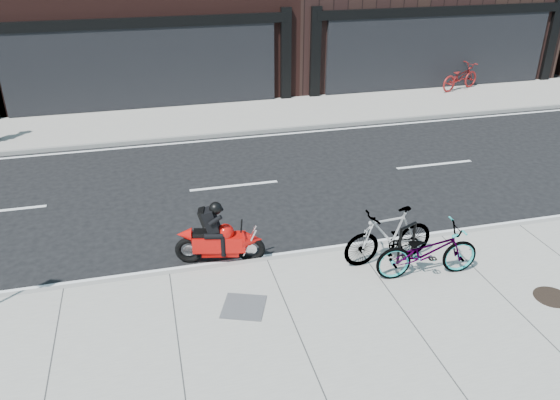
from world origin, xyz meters
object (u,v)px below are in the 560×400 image
object	(u,v)px
bike_rack	(407,240)
manhole_cover	(552,297)
bicycle_rear	(389,235)
motorcycle	(223,238)
utility_grate	(244,307)
bicycle_far	(460,77)
bicycle_front	(427,251)

from	to	relation	value
bike_rack	manhole_cover	xyz separation A→B (m)	(2.10, -1.84, -0.49)
bicycle_rear	motorcycle	xyz separation A→B (m)	(-3.23, 0.98, -0.15)
bicycle_rear	utility_grate	distance (m)	3.31
bicycle_rear	bicycle_far	size ratio (longest dim) A/B	0.96
bicycle_rear	motorcycle	distance (m)	3.38
utility_grate	bike_rack	bearing A→B (deg)	11.39
motorcycle	manhole_cover	world-z (taller)	motorcycle
bike_rack	bicycle_front	size ratio (longest dim) A/B	0.41
bicycle_far	utility_grate	world-z (taller)	bicycle_far
manhole_cover	bicycle_front	bearing A→B (deg)	146.99
motorcycle	manhole_cover	bearing A→B (deg)	-14.59
manhole_cover	utility_grate	distance (m)	5.74
bicycle_front	bicycle_rear	bearing A→B (deg)	41.69
bike_rack	bicycle_far	bearing A→B (deg)	55.07
manhole_cover	utility_grate	xyz separation A→B (m)	(-5.63, 1.13, 0.00)
bike_rack	manhole_cover	bearing A→B (deg)	-41.16
bicycle_front	utility_grate	xyz separation A→B (m)	(-3.67, -0.14, -0.54)
bicycle_far	utility_grate	distance (m)	16.82
bicycle_rear	bicycle_far	bearing A→B (deg)	138.82
bike_rack	bicycle_far	world-z (taller)	bicycle_far
bike_rack	bicycle_rear	size ratio (longest dim) A/B	0.43
bicycle_front	manhole_cover	size ratio (longest dim) A/B	3.13
manhole_cover	utility_grate	bearing A→B (deg)	168.64
bicycle_rear	bicycle_far	distance (m)	14.17
motorcycle	utility_grate	size ratio (longest dim) A/B	2.48
motorcycle	bicycle_far	world-z (taller)	motorcycle
bike_rack	utility_grate	xyz separation A→B (m)	(-3.52, -0.71, -0.49)
utility_grate	bicycle_front	bearing A→B (deg)	2.16
bicycle_rear	manhole_cover	xyz separation A→B (m)	(2.47, -1.93, -0.58)
motorcycle	manhole_cover	xyz separation A→B (m)	(5.70, -2.91, -0.43)
bicycle_front	bicycle_far	bearing A→B (deg)	-29.29
bike_rack	utility_grate	bearing A→B (deg)	-168.61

